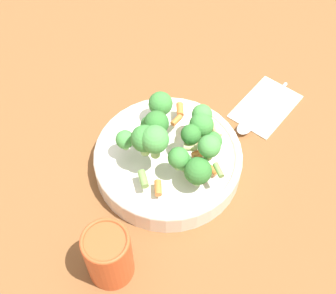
{
  "coord_description": "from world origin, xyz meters",
  "views": [
    {
      "loc": [
        0.25,
        0.39,
        0.7
      ],
      "look_at": [
        0.0,
        0.0,
        0.06
      ],
      "focal_mm": 50.0,
      "sensor_mm": 36.0,
      "label": 1
    }
  ],
  "objects": [
    {
      "name": "bowl",
      "position": [
        0.0,
        0.0,
        0.03
      ],
      "size": [
        0.26,
        0.26,
        0.05
      ],
      "color": "silver",
      "rests_on": "ground_plane"
    },
    {
      "name": "pasta_salad",
      "position": [
        -0.01,
        0.01,
        0.1
      ],
      "size": [
        0.18,
        0.2,
        0.1
      ],
      "color": "#8CB766",
      "rests_on": "bowl"
    },
    {
      "name": "spoon",
      "position": [
        -0.2,
        -0.0,
        0.01
      ],
      "size": [
        0.16,
        0.07,
        0.01
      ],
      "rotation": [
        0.0,
        0.0,
        6.6
      ],
      "color": "silver",
      "rests_on": "napkin"
    },
    {
      "name": "napkin",
      "position": [
        -0.24,
        -0.02,
        0.0
      ],
      "size": [
        0.16,
        0.13,
        0.01
      ],
      "color": "beige",
      "rests_on": "ground_plane"
    },
    {
      "name": "cup",
      "position": [
        0.18,
        0.11,
        0.05
      ],
      "size": [
        0.07,
        0.07,
        0.11
      ],
      "color": "#CC4C23",
      "rests_on": "ground_plane"
    },
    {
      "name": "ground_plane",
      "position": [
        0.0,
        0.0,
        0.0
      ],
      "size": [
        3.0,
        3.0,
        0.0
      ],
      "primitive_type": "plane",
      "color": "brown"
    }
  ]
}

